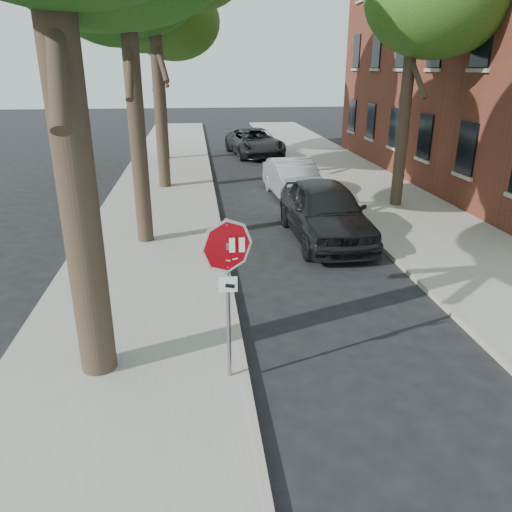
# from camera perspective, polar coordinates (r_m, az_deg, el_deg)

# --- Properties ---
(ground) EXTENTS (120.00, 120.00, 0.00)m
(ground) POSITION_cam_1_polar(r_m,az_deg,el_deg) (8.32, 1.96, -13.82)
(ground) COLOR black
(ground) RESTS_ON ground
(sidewalk_left) EXTENTS (4.00, 55.00, 0.12)m
(sidewalk_left) POSITION_cam_1_polar(r_m,az_deg,el_deg) (19.39, -10.90, 6.40)
(sidewalk_left) COLOR gray
(sidewalk_left) RESTS_ON ground
(sidewalk_right) EXTENTS (4.00, 55.00, 0.12)m
(sidewalk_right) POSITION_cam_1_polar(r_m,az_deg,el_deg) (20.60, 13.56, 7.03)
(sidewalk_right) COLOR gray
(sidewalk_right) RESTS_ON ground
(curb_left) EXTENTS (0.12, 55.00, 0.13)m
(curb_left) POSITION_cam_1_polar(r_m,az_deg,el_deg) (19.35, -4.80, 6.69)
(curb_left) COLOR #9E9384
(curb_left) RESTS_ON ground
(curb_right) EXTENTS (0.12, 55.00, 0.13)m
(curb_right) POSITION_cam_1_polar(r_m,az_deg,el_deg) (19.99, 8.00, 7.01)
(curb_right) COLOR #9E9384
(curb_right) RESTS_ON ground
(stop_sign) EXTENTS (0.76, 0.34, 2.61)m
(stop_sign) POSITION_cam_1_polar(r_m,az_deg,el_deg) (7.30, -3.27, -1.59)
(stop_sign) COLOR gray
(stop_sign) RESTS_ON sidewalk_left
(tree_far) EXTENTS (5.29, 4.91, 9.33)m
(tree_far) POSITION_cam_1_polar(r_m,az_deg,el_deg) (28.04, -11.28, 25.41)
(tree_far) COLOR black
(tree_far) RESTS_ON sidewalk_left
(car_a) EXTENTS (2.11, 5.06, 1.71)m
(car_a) POSITION_cam_1_polar(r_m,az_deg,el_deg) (14.57, 7.90, 5.12)
(car_a) COLOR black
(car_a) RESTS_ON ground
(car_b) EXTENTS (1.87, 4.52, 1.45)m
(car_b) POSITION_cam_1_polar(r_m,az_deg,el_deg) (19.37, 4.32, 8.72)
(car_b) COLOR #AFB0B8
(car_b) RESTS_ON ground
(car_d) EXTENTS (3.25, 5.76, 1.52)m
(car_d) POSITION_cam_1_polar(r_m,az_deg,el_deg) (29.20, -0.17, 12.87)
(car_d) COLOR black
(car_d) RESTS_ON ground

